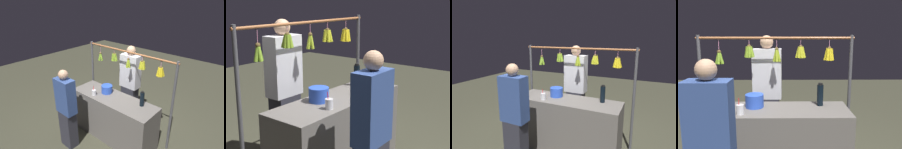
{
  "view_description": "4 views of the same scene",
  "coord_description": "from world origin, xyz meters",
  "views": [
    {
      "loc": [
        -2.15,
        2.46,
        2.79
      ],
      "look_at": [
        0.03,
        0.0,
        1.37
      ],
      "focal_mm": 31.61,
      "sensor_mm": 36.0,
      "label": 1
    },
    {
      "loc": [
        2.74,
        2.13,
        1.99
      ],
      "look_at": [
        -0.0,
        0.0,
        1.16
      ],
      "focal_mm": 52.27,
      "sensor_mm": 36.0,
      "label": 2
    },
    {
      "loc": [
        -1.23,
        2.68,
        1.93
      ],
      "look_at": [
        0.06,
        0.0,
        1.32
      ],
      "focal_mm": 30.24,
      "sensor_mm": 36.0,
      "label": 3
    },
    {
      "loc": [
        -0.16,
        2.38,
        1.74
      ],
      "look_at": [
        -0.19,
        0.0,
        1.31
      ],
      "focal_mm": 34.34,
      "sensor_mm": 36.0,
      "label": 4
    }
  ],
  "objects": [
    {
      "name": "water_bottle",
      "position": [
        -0.56,
        -0.13,
        1.03
      ],
      "size": [
        0.08,
        0.08,
        0.28
      ],
      "color": "black",
      "rests_on": "market_counter"
    },
    {
      "name": "vendor_person",
      "position": [
        0.14,
        -0.71,
        0.86
      ],
      "size": [
        0.41,
        0.22,
        1.75
      ],
      "color": "#2D2D38",
      "rests_on": "ground"
    },
    {
      "name": "drink_cup",
      "position": [
        0.35,
        0.17,
        0.95
      ],
      "size": [
        0.08,
        0.08,
        0.18
      ],
      "color": "silver",
      "rests_on": "market_counter"
    },
    {
      "name": "market_counter",
      "position": [
        0.0,
        0.0,
        0.45
      ],
      "size": [
        1.75,
        0.57,
        0.9
      ],
      "primitive_type": "cube",
      "color": "#66605B",
      "rests_on": "ground"
    },
    {
      "name": "display_rack",
      "position": [
        -0.04,
        -0.42,
        1.28
      ],
      "size": [
        2.05,
        0.13,
        1.75
      ],
      "color": "#4C4C51",
      "rests_on": "ground"
    },
    {
      "name": "blue_bucket",
      "position": [
        0.23,
        -0.07,
        0.98
      ],
      "size": [
        0.22,
        0.22,
        0.16
      ],
      "primitive_type": "cylinder",
      "color": "blue",
      "rests_on": "market_counter"
    }
  ]
}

